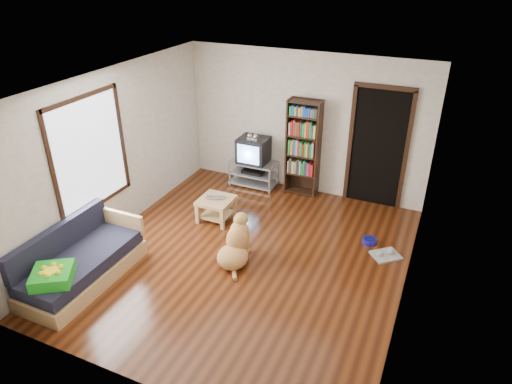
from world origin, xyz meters
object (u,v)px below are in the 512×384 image
at_px(grey_rag, 386,255).
at_px(sofa, 81,264).
at_px(green_cushion, 52,276).
at_px(coffee_table, 216,205).
at_px(laptop, 215,199).
at_px(dog_bowl, 369,241).
at_px(crt_tv, 254,149).
at_px(tv_stand, 254,172).
at_px(bookshelf, 303,143).
at_px(dog, 236,245).

relative_size(grey_rag, sofa, 0.22).
bearing_deg(green_cushion, coffee_table, 40.20).
distance_m(laptop, dog_bowl, 2.59).
bearing_deg(grey_rag, green_cushion, -142.19).
relative_size(dog_bowl, coffee_table, 0.40).
height_order(sofa, coffee_table, sofa).
xyz_separation_m(grey_rag, coffee_table, (-2.84, -0.09, 0.27)).
relative_size(green_cushion, crt_tv, 0.82).
distance_m(tv_stand, crt_tv, 0.47).
xyz_separation_m(dog_bowl, bookshelf, (-1.55, 1.21, 0.96)).
bearing_deg(green_cushion, laptop, 40.03).
distance_m(laptop, coffee_table, 0.14).
bearing_deg(laptop, coffee_table, 71.19).
relative_size(green_cushion, tv_stand, 0.53).
relative_size(sofa, dog, 2.06).
bearing_deg(tv_stand, coffee_table, -91.42).
relative_size(grey_rag, bookshelf, 0.22).
height_order(grey_rag, sofa, sofa).
xyz_separation_m(laptop, crt_tv, (0.04, 1.51, 0.33)).
bearing_deg(sofa, bookshelf, 62.68).
xyz_separation_m(laptop, coffee_table, (-0.00, 0.03, -0.13)).
height_order(sofa, dog, sofa).
distance_m(crt_tv, sofa, 3.81).
bearing_deg(green_cushion, dog, 14.93).
height_order(green_cushion, dog, dog).
distance_m(green_cushion, sofa, 0.63).
xyz_separation_m(grey_rag, tv_stand, (-2.80, 1.36, 0.25)).
xyz_separation_m(laptop, tv_stand, (0.04, 1.48, -0.14)).
bearing_deg(dog_bowl, crt_tv, 155.58).
height_order(dog_bowl, coffee_table, coffee_table).
xyz_separation_m(bookshelf, coffee_table, (-0.99, -1.55, -0.72)).
distance_m(coffee_table, dog, 1.23).
xyz_separation_m(green_cushion, grey_rag, (3.65, 2.83, -0.48)).
bearing_deg(tv_stand, grey_rag, -25.96).
bearing_deg(grey_rag, coffee_table, -178.20).
relative_size(bookshelf, coffee_table, 3.27).
xyz_separation_m(crt_tv, dog, (0.79, -2.39, -0.48)).
relative_size(green_cushion, laptop, 1.51).
xyz_separation_m(laptop, grey_rag, (2.84, 0.12, -0.40)).
bearing_deg(dog, crt_tv, 108.21).
relative_size(bookshelf, sofa, 1.00).
bearing_deg(bookshelf, sofa, -117.32).
bearing_deg(laptop, tv_stand, 69.80).
height_order(bookshelf, coffee_table, bookshelf).
xyz_separation_m(bookshelf, dog, (-0.16, -2.46, -0.74)).
height_order(crt_tv, coffee_table, crt_tv).
distance_m(grey_rag, dog, 2.27).
bearing_deg(dog_bowl, sofa, -144.09).
bearing_deg(coffee_table, crt_tv, 88.61).
xyz_separation_m(crt_tv, bookshelf, (0.95, 0.07, 0.26)).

